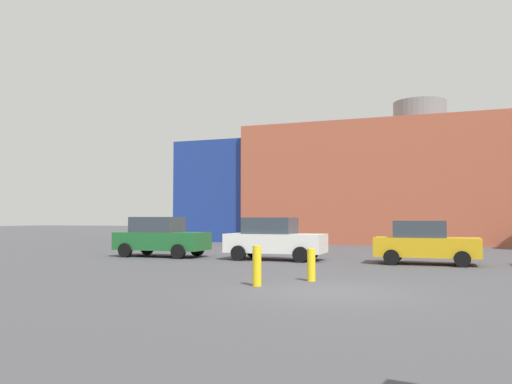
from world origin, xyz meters
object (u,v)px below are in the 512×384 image
Objects in this scene: bollard_yellow_0 at (257,266)px; parked_car_0 at (161,237)px; parked_car_2 at (425,243)px; bollard_yellow_1 at (311,265)px; parked_car_1 at (274,239)px.

parked_car_0 is at bearing 133.17° from bollard_yellow_0.
parked_car_2 reaches higher than bollard_yellow_1.
parked_car_1 is 7.79m from bollard_yellow_1.
parked_car_1 is at bearing 0.00° from parked_car_0.
parked_car_1 is at bearing -180.00° from parked_car_2.
parked_car_2 is 9.49m from bollard_yellow_0.
parked_car_2 is at bearing 0.00° from parked_car_0.
parked_car_0 is 5.74m from parked_car_1.
parked_car_1 is 6.35m from parked_car_2.
parked_car_0 reaches higher than parked_car_2.
parked_car_0 is at bearing -180.00° from parked_car_2.
bollard_yellow_0 is at bearing -46.83° from parked_car_0.
parked_car_1 is 1.08× the size of parked_car_2.
bollard_yellow_0 is at bearing -75.00° from parked_car_1.
parked_car_2 is at bearing 67.19° from bollard_yellow_1.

